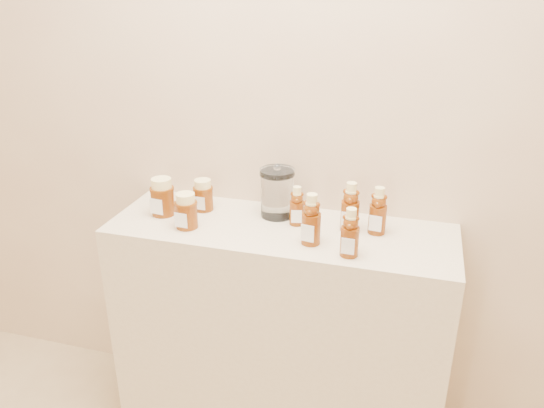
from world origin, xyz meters
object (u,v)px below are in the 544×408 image
(honey_jar_left, at_px, (162,197))
(bear_bottle_front_left, at_px, (311,216))
(glass_canister, at_px, (277,191))
(bear_bottle_back_left, at_px, (297,203))
(display_table, at_px, (279,334))

(honey_jar_left, bearing_deg, bear_bottle_front_left, -0.69)
(bear_bottle_front_left, bearing_deg, honey_jar_left, -178.94)
(bear_bottle_front_left, xyz_separation_m, glass_canister, (-0.16, 0.18, -0.00))
(bear_bottle_back_left, height_order, glass_canister, glass_canister)
(display_table, xyz_separation_m, bear_bottle_front_left, (0.12, -0.08, 0.55))
(display_table, xyz_separation_m, glass_canister, (-0.04, 0.10, 0.55))
(display_table, relative_size, honey_jar_left, 8.69)
(bear_bottle_back_left, xyz_separation_m, bear_bottle_front_left, (0.08, -0.13, 0.02))
(bear_bottle_front_left, bearing_deg, bear_bottle_back_left, 130.06)
(bear_bottle_back_left, bearing_deg, glass_canister, 137.74)
(bear_bottle_front_left, bearing_deg, glass_canister, 141.10)
(bear_bottle_back_left, distance_m, glass_canister, 0.10)
(display_table, distance_m, honey_jar_left, 0.68)
(bear_bottle_back_left, bearing_deg, display_table, -146.72)
(honey_jar_left, relative_size, glass_canister, 0.72)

